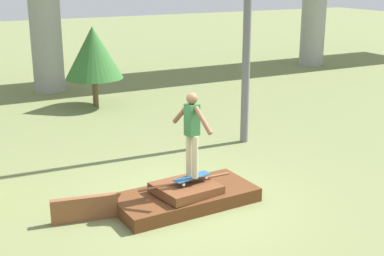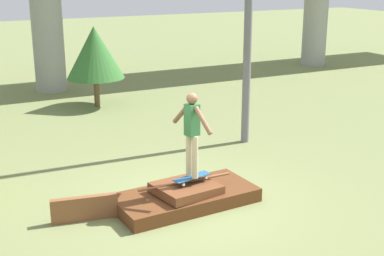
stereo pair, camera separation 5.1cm
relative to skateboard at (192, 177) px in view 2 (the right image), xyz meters
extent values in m
plane|color=olive|center=(-0.10, 0.07, -0.56)|extent=(80.00, 80.00, 0.00)
cube|color=#5B3319|center=(-0.10, 0.07, -0.43)|extent=(2.75, 1.39, 0.26)
cube|color=brown|center=(-0.12, 0.01, -0.21)|extent=(1.28, 1.12, 0.22)
cylinder|color=brown|center=(-0.10, 0.07, -0.10)|extent=(1.90, 0.05, 0.05)
cube|color=brown|center=(-1.99, 0.29, -0.34)|extent=(1.18, 0.33, 0.45)
cube|color=#23517F|center=(0.00, 0.00, 0.01)|extent=(0.81, 0.37, 0.01)
cylinder|color=silver|center=(0.25, 0.15, -0.05)|extent=(0.06, 0.04, 0.05)
cylinder|color=silver|center=(0.29, -0.03, -0.05)|extent=(0.06, 0.04, 0.05)
cylinder|color=silver|center=(-0.29, 0.03, -0.05)|extent=(0.06, 0.04, 0.05)
cylinder|color=silver|center=(-0.25, -0.15, -0.05)|extent=(0.06, 0.04, 0.05)
cylinder|color=#C6B78E|center=(-0.02, 0.08, 0.42)|extent=(0.12, 0.12, 0.81)
cylinder|color=#C6B78E|center=(0.02, -0.08, 0.42)|extent=(0.12, 0.12, 0.81)
cube|color=#2D6638|center=(0.00, 0.00, 1.12)|extent=(0.26, 0.25, 0.59)
sphere|color=brown|center=(0.00, 0.00, 1.52)|extent=(0.21, 0.21, 0.21)
cylinder|color=brown|center=(-0.07, 0.30, 1.17)|extent=(0.19, 0.48, 0.46)
cylinder|color=brown|center=(0.07, -0.30, 1.17)|extent=(0.19, 0.48, 0.46)
cylinder|color=#9E9E99|center=(-0.10, 11.17, 2.00)|extent=(1.10, 1.10, 5.12)
cylinder|color=#9E9E99|center=(12.00, 11.17, 2.00)|extent=(1.10, 1.10, 5.12)
cylinder|color=slate|center=(2.98, 2.83, 2.85)|extent=(0.20, 0.20, 6.81)
cylinder|color=brown|center=(0.70, 8.19, -0.10)|extent=(0.18, 0.18, 0.93)
cone|color=#336B2D|center=(0.70, 8.19, 1.20)|extent=(1.84, 1.84, 1.66)
camera|label=1|loc=(-4.27, -8.28, 3.75)|focal=50.00mm
camera|label=2|loc=(-4.22, -8.30, 3.75)|focal=50.00mm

